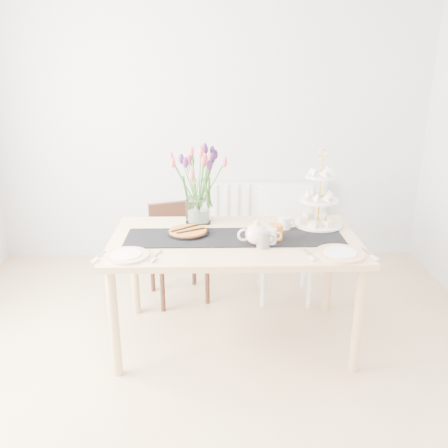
{
  "coord_description": "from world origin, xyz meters",
  "views": [
    {
      "loc": [
        0.04,
        -2.13,
        1.83
      ],
      "look_at": [
        0.1,
        0.68,
        0.86
      ],
      "focal_mm": 38.0,
      "sensor_mm": 36.0,
      "label": 1
    }
  ],
  "objects_px": {
    "chair_brown": "(176,244)",
    "tulip_vase": "(198,174)",
    "radiator": "(262,213)",
    "plate_right": "(340,254)",
    "chair_white": "(285,234)",
    "cream_jug": "(284,224)",
    "teapot": "(257,234)",
    "dining_table": "(234,249)",
    "mug_white": "(270,236)",
    "plate_left": "(126,256)",
    "cake_stand": "(319,207)",
    "mug_orange": "(276,232)",
    "tart_tin": "(188,232)",
    "mug_grey": "(263,240)"
  },
  "relations": [
    {
      "from": "chair_brown",
      "to": "tulip_vase",
      "type": "xyz_separation_m",
      "value": [
        0.2,
        -0.35,
        0.66
      ]
    },
    {
      "from": "radiator",
      "to": "plate_right",
      "type": "height_order",
      "value": "plate_right"
    },
    {
      "from": "chair_white",
      "to": "cream_jug",
      "type": "bearing_deg",
      "value": -96.76
    },
    {
      "from": "radiator",
      "to": "teapot",
      "type": "xyz_separation_m",
      "value": [
        -0.2,
        -1.59,
        0.37
      ]
    },
    {
      "from": "dining_table",
      "to": "chair_brown",
      "type": "distance_m",
      "value": 0.86
    },
    {
      "from": "dining_table",
      "to": "mug_white",
      "type": "xyz_separation_m",
      "value": [
        0.21,
        -0.11,
        0.13
      ]
    },
    {
      "from": "dining_table",
      "to": "teapot",
      "type": "distance_m",
      "value": 0.23
    },
    {
      "from": "mug_white",
      "to": "plate_left",
      "type": "xyz_separation_m",
      "value": [
        -0.86,
        -0.18,
        -0.04
      ]
    },
    {
      "from": "radiator",
      "to": "dining_table",
      "type": "xyz_separation_m",
      "value": [
        -0.33,
        -1.46,
        0.22
      ]
    },
    {
      "from": "dining_table",
      "to": "chair_white",
      "type": "bearing_deg",
      "value": 58.03
    },
    {
      "from": "cake_stand",
      "to": "mug_orange",
      "type": "xyz_separation_m",
      "value": [
        -0.33,
        -0.27,
        -0.09
      ]
    },
    {
      "from": "tulip_vase",
      "to": "mug_white",
      "type": "bearing_deg",
      "value": -44.79
    },
    {
      "from": "plate_right",
      "to": "chair_brown",
      "type": "bearing_deg",
      "value": 136.74
    },
    {
      "from": "mug_white",
      "to": "dining_table",
      "type": "bearing_deg",
      "value": 149.44
    },
    {
      "from": "tart_tin",
      "to": "plate_left",
      "type": "relative_size",
      "value": 1.04
    },
    {
      "from": "teapot",
      "to": "tart_tin",
      "type": "height_order",
      "value": "teapot"
    },
    {
      "from": "mug_grey",
      "to": "mug_white",
      "type": "height_order",
      "value": "mug_white"
    },
    {
      "from": "mug_grey",
      "to": "mug_orange",
      "type": "height_order",
      "value": "mug_orange"
    },
    {
      "from": "dining_table",
      "to": "plate_left",
      "type": "xyz_separation_m",
      "value": [
        -0.65,
        -0.29,
        0.08
      ]
    },
    {
      "from": "cake_stand",
      "to": "plate_left",
      "type": "bearing_deg",
      "value": -157.31
    },
    {
      "from": "mug_grey",
      "to": "dining_table",
      "type": "bearing_deg",
      "value": 120.69
    },
    {
      "from": "mug_white",
      "to": "mug_orange",
      "type": "xyz_separation_m",
      "value": [
        0.05,
        0.06,
        0.0
      ]
    },
    {
      "from": "mug_white",
      "to": "tulip_vase",
      "type": "bearing_deg",
      "value": 132.05
    },
    {
      "from": "teapot",
      "to": "plate_right",
      "type": "relative_size",
      "value": 0.79
    },
    {
      "from": "cream_jug",
      "to": "tart_tin",
      "type": "relative_size",
      "value": 0.31
    },
    {
      "from": "tulip_vase",
      "to": "mug_white",
      "type": "xyz_separation_m",
      "value": [
        0.45,
        -0.45,
        -0.29
      ]
    },
    {
      "from": "cake_stand",
      "to": "tulip_vase",
      "type": "bearing_deg",
      "value": 171.69
    },
    {
      "from": "plate_left",
      "to": "chair_brown",
      "type": "bearing_deg",
      "value": 78.3
    },
    {
      "from": "mug_white",
      "to": "plate_right",
      "type": "height_order",
      "value": "mug_white"
    },
    {
      "from": "plate_right",
      "to": "mug_orange",
      "type": "bearing_deg",
      "value": 145.08
    },
    {
      "from": "teapot",
      "to": "mug_white",
      "type": "height_order",
      "value": "teapot"
    },
    {
      "from": "tulip_vase",
      "to": "cake_stand",
      "type": "bearing_deg",
      "value": -8.31
    },
    {
      "from": "dining_table",
      "to": "mug_orange",
      "type": "relative_size",
      "value": 14.95
    },
    {
      "from": "mug_orange",
      "to": "plate_right",
      "type": "distance_m",
      "value": 0.43
    },
    {
      "from": "plate_left",
      "to": "cake_stand",
      "type": "bearing_deg",
      "value": 22.69
    },
    {
      "from": "tulip_vase",
      "to": "cream_jug",
      "type": "xyz_separation_m",
      "value": [
        0.59,
        -0.19,
        -0.3
      ]
    },
    {
      "from": "dining_table",
      "to": "plate_right",
      "type": "bearing_deg",
      "value": -25.79
    },
    {
      "from": "chair_brown",
      "to": "teapot",
      "type": "relative_size",
      "value": 3.35
    },
    {
      "from": "radiator",
      "to": "cake_stand",
      "type": "distance_m",
      "value": 1.34
    },
    {
      "from": "dining_table",
      "to": "cake_stand",
      "type": "relative_size",
      "value": 3.3
    },
    {
      "from": "dining_table",
      "to": "chair_brown",
      "type": "relative_size",
      "value": 2.1
    },
    {
      "from": "radiator",
      "to": "mug_white",
      "type": "height_order",
      "value": "mug_white"
    },
    {
      "from": "tart_tin",
      "to": "plate_left",
      "type": "xyz_separation_m",
      "value": [
        -0.34,
        -0.36,
        -0.01
      ]
    },
    {
      "from": "dining_table",
      "to": "chair_white",
      "type": "xyz_separation_m",
      "value": [
        0.44,
        0.7,
        -0.16
      ]
    },
    {
      "from": "plate_right",
      "to": "cake_stand",
      "type": "bearing_deg",
      "value": 92.81
    },
    {
      "from": "mug_orange",
      "to": "plate_left",
      "type": "bearing_deg",
      "value": 131.26
    },
    {
      "from": "teapot",
      "to": "tart_tin",
      "type": "distance_m",
      "value": 0.48
    },
    {
      "from": "chair_brown",
      "to": "teapot",
      "type": "height_order",
      "value": "teapot"
    },
    {
      "from": "radiator",
      "to": "mug_grey",
      "type": "xyz_separation_m",
      "value": [
        -0.16,
        -1.62,
        0.35
      ]
    },
    {
      "from": "chair_white",
      "to": "mug_grey",
      "type": "xyz_separation_m",
      "value": [
        -0.27,
        -0.87,
        0.28
      ]
    }
  ]
}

